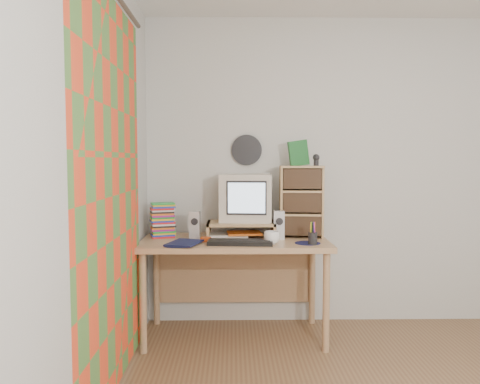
{
  "coord_description": "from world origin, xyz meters",
  "views": [
    {
      "loc": [
        -1.04,
        -2.11,
        1.35
      ],
      "look_at": [
        -0.99,
        1.33,
        1.11
      ],
      "focal_mm": 35.0,
      "sensor_mm": 36.0,
      "label": 1
    }
  ],
  "objects_px": {
    "dvd_stack": "(163,222)",
    "desk": "(235,255)",
    "crt_monitor": "(246,198)",
    "keyboard": "(240,242)",
    "diary": "(171,241)",
    "mug": "(272,238)",
    "cd_rack": "(302,201)"
  },
  "relations": [
    {
      "from": "keyboard",
      "to": "desk",
      "type": "bearing_deg",
      "value": 102.52
    },
    {
      "from": "desk",
      "to": "cd_rack",
      "type": "height_order",
      "value": "cd_rack"
    },
    {
      "from": "desk",
      "to": "diary",
      "type": "distance_m",
      "value": 0.54
    },
    {
      "from": "crt_monitor",
      "to": "dvd_stack",
      "type": "xyz_separation_m",
      "value": [
        -0.65,
        -0.04,
        -0.18
      ]
    },
    {
      "from": "dvd_stack",
      "to": "crt_monitor",
      "type": "bearing_deg",
      "value": -13.67
    },
    {
      "from": "desk",
      "to": "mug",
      "type": "height_order",
      "value": "mug"
    },
    {
      "from": "crt_monitor",
      "to": "diary",
      "type": "bearing_deg",
      "value": -143.5
    },
    {
      "from": "dvd_stack",
      "to": "diary",
      "type": "xyz_separation_m",
      "value": [
        0.1,
        -0.3,
        -0.1
      ]
    },
    {
      "from": "cd_rack",
      "to": "diary",
      "type": "height_order",
      "value": "cd_rack"
    },
    {
      "from": "crt_monitor",
      "to": "diary",
      "type": "height_order",
      "value": "crt_monitor"
    },
    {
      "from": "cd_rack",
      "to": "mug",
      "type": "xyz_separation_m",
      "value": [
        -0.26,
        -0.31,
        -0.23
      ]
    },
    {
      "from": "cd_rack",
      "to": "mug",
      "type": "bearing_deg",
      "value": -123.93
    },
    {
      "from": "crt_monitor",
      "to": "mug",
      "type": "bearing_deg",
      "value": -57.92
    },
    {
      "from": "mug",
      "to": "diary",
      "type": "height_order",
      "value": "mug"
    },
    {
      "from": "cd_rack",
      "to": "mug",
      "type": "relative_size",
      "value": 4.79
    },
    {
      "from": "keyboard",
      "to": "diary",
      "type": "xyz_separation_m",
      "value": [
        -0.49,
        0.02,
        0.01
      ]
    },
    {
      "from": "dvd_stack",
      "to": "mug",
      "type": "xyz_separation_m",
      "value": [
        0.82,
        -0.31,
        -0.08
      ]
    },
    {
      "from": "cd_rack",
      "to": "diary",
      "type": "distance_m",
      "value": 1.05
    },
    {
      "from": "desk",
      "to": "mug",
      "type": "relative_size",
      "value": 12.09
    },
    {
      "from": "keyboard",
      "to": "cd_rack",
      "type": "bearing_deg",
      "value": 37.91
    },
    {
      "from": "desk",
      "to": "cd_rack",
      "type": "bearing_deg",
      "value": 5.95
    },
    {
      "from": "crt_monitor",
      "to": "mug",
      "type": "height_order",
      "value": "crt_monitor"
    },
    {
      "from": "desk",
      "to": "diary",
      "type": "bearing_deg",
      "value": -151.6
    },
    {
      "from": "crt_monitor",
      "to": "cd_rack",
      "type": "xyz_separation_m",
      "value": [
        0.43,
        -0.03,
        -0.03
      ]
    },
    {
      "from": "crt_monitor",
      "to": "diary",
      "type": "xyz_separation_m",
      "value": [
        -0.54,
        -0.33,
        -0.28
      ]
    },
    {
      "from": "dvd_stack",
      "to": "desk",
      "type": "bearing_deg",
      "value": -22.07
    },
    {
      "from": "desk",
      "to": "keyboard",
      "type": "bearing_deg",
      "value": -81.78
    },
    {
      "from": "crt_monitor",
      "to": "cd_rack",
      "type": "distance_m",
      "value": 0.44
    },
    {
      "from": "keyboard",
      "to": "diary",
      "type": "relative_size",
      "value": 1.87
    },
    {
      "from": "dvd_stack",
      "to": "mug",
      "type": "height_order",
      "value": "dvd_stack"
    },
    {
      "from": "crt_monitor",
      "to": "dvd_stack",
      "type": "bearing_deg",
      "value": -171.75
    },
    {
      "from": "keyboard",
      "to": "mug",
      "type": "relative_size",
      "value": 3.97
    }
  ]
}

